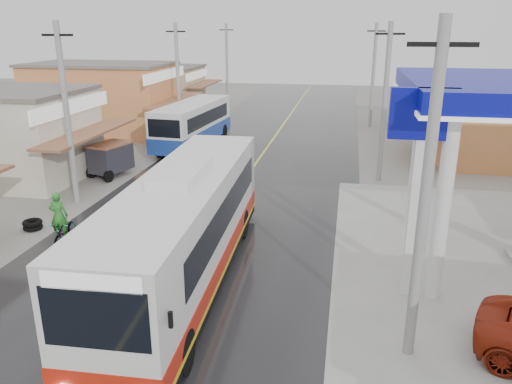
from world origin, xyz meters
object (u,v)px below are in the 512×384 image
cyclist (63,229)px  tyre_stack (33,225)px  coach_bus (185,229)px  tricycle_near (110,158)px  second_bus (193,124)px

cyclist → tyre_stack: size_ratio=2.86×
coach_bus → cyclist: size_ratio=5.56×
tyre_stack → coach_bus: bearing=-22.2°
tricycle_near → tyre_stack: bearing=-71.7°
coach_bus → second_bus: bearing=104.7°
coach_bus → cyclist: 5.67m
second_bus → tyre_stack: second_bus is taller
coach_bus → cyclist: coach_bus is taller
tricycle_near → tyre_stack: tricycle_near is taller
cyclist → tricycle_near: bearing=94.4°
cyclist → tyre_stack: bearing=138.3°
tricycle_near → tyre_stack: 7.63m
coach_bus → tyre_stack: 8.22m
second_bus → tricycle_near: bearing=-102.0°
cyclist → tyre_stack: (-2.18, 1.29, -0.52)m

